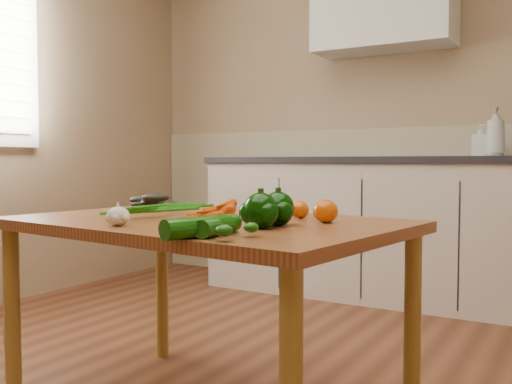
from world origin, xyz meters
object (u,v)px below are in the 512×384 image
(carrot_bunch, at_px, (198,210))
(pepper_b, at_px, (278,209))
(leafy_greens, at_px, (159,198))
(garlic_bulb, at_px, (118,216))
(tomato_c, at_px, (325,211))
(soap_bottle_b, at_px, (481,140))
(soap_bottle_a, at_px, (496,132))
(pepper_a, at_px, (275,211))
(tomato_b, at_px, (300,210))
(zucchini_b, at_px, (198,227))
(table, at_px, (205,242))
(pepper_c, at_px, (261,211))
(tomato_a, at_px, (271,207))
(zucchini_a, at_px, (219,226))

(carrot_bunch, relative_size, pepper_b, 2.37)
(leafy_greens, bearing_deg, garlic_bulb, -61.26)
(leafy_greens, height_order, tomato_c, leafy_greens)
(soap_bottle_b, distance_m, garlic_bulb, 2.49)
(soap_bottle_a, distance_m, pepper_a, 2.15)
(tomato_b, xyz_separation_m, zucchini_b, (-0.01, -0.57, -0.00))
(zucchini_b, bearing_deg, soap_bottle_a, 81.86)
(soap_bottle_a, bearing_deg, garlic_bulb, -124.23)
(table, distance_m, garlic_bulb, 0.33)
(pepper_a, bearing_deg, pepper_c, -82.04)
(table, bearing_deg, tomato_b, 41.52)
(tomato_b, bearing_deg, pepper_a, -85.93)
(soap_bottle_a, height_order, garlic_bulb, soap_bottle_a)
(leafy_greens, bearing_deg, soap_bottle_a, 61.63)
(soap_bottle_b, bearing_deg, pepper_b, 178.24)
(table, relative_size, tomato_a, 16.73)
(soap_bottle_b, height_order, pepper_a, soap_bottle_b)
(soap_bottle_b, relative_size, carrot_bunch, 0.83)
(pepper_a, bearing_deg, soap_bottle_b, 83.32)
(pepper_a, bearing_deg, tomato_b, 94.07)
(garlic_bulb, height_order, zucchini_b, garlic_bulb)
(pepper_c, bearing_deg, soap_bottle_a, 81.84)
(soap_bottle_a, xyz_separation_m, pepper_c, (-0.32, -2.21, -0.32))
(leafy_greens, height_order, tomato_a, leafy_greens)
(pepper_c, distance_m, zucchini_a, 0.19)
(garlic_bulb, bearing_deg, soap_bottle_b, 75.37)
(carrot_bunch, relative_size, zucchini_a, 1.27)
(pepper_c, relative_size, zucchini_a, 0.55)
(tomato_a, bearing_deg, garlic_bulb, -123.88)
(pepper_a, relative_size, zucchini_a, 0.45)
(carrot_bunch, relative_size, pepper_a, 2.85)
(leafy_greens, distance_m, zucchini_a, 0.86)
(tomato_a, bearing_deg, table, -144.60)
(carrot_bunch, bearing_deg, zucchini_b, -46.87)
(tomato_b, bearing_deg, tomato_c, -32.87)
(garlic_bulb, distance_m, pepper_b, 0.47)
(soap_bottle_b, distance_m, zucchini_b, 2.52)
(table, xyz_separation_m, zucchini_a, (0.27, -0.32, 0.10))
(table, xyz_separation_m, soap_bottle_a, (0.61, 2.08, 0.44))
(pepper_b, bearing_deg, carrot_bunch, 175.89)
(garlic_bulb, distance_m, zucchini_a, 0.38)
(table, relative_size, soap_bottle_b, 6.96)
(pepper_c, bearing_deg, pepper_a, 97.96)
(carrot_bunch, bearing_deg, table, 52.64)
(pepper_a, xyz_separation_m, pepper_c, (0.02, -0.12, 0.01))
(pepper_b, xyz_separation_m, tomato_a, (-0.12, 0.17, -0.01))
(pepper_a, bearing_deg, carrot_bunch, -179.96)
(carrot_bunch, height_order, leafy_greens, leafy_greens)
(pepper_c, bearing_deg, tomato_c, 66.61)
(soap_bottle_b, height_order, carrot_bunch, soap_bottle_b)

